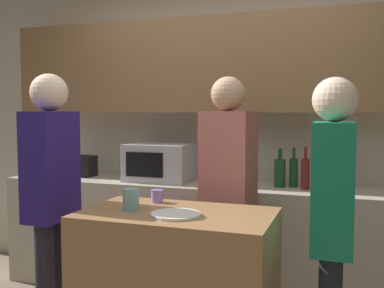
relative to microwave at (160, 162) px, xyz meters
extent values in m
cube|color=beige|center=(0.51, 0.37, 0.31)|extent=(6.40, 0.08, 2.70)
cube|color=olive|center=(0.51, 0.17, 0.78)|extent=(3.74, 0.32, 0.75)
cube|color=#B7AD99|center=(0.51, 0.02, -0.60)|extent=(3.60, 0.62, 0.89)
cube|color=#B7BABC|center=(0.00, 0.00, 0.00)|extent=(0.52, 0.38, 0.30)
cube|color=black|center=(-0.05, -0.19, 0.00)|extent=(0.31, 0.01, 0.19)
cube|color=black|center=(-0.76, 0.00, -0.06)|extent=(0.26, 0.16, 0.18)
cube|color=black|center=(-0.81, 0.00, 0.03)|extent=(0.02, 0.11, 0.01)
cube|color=black|center=(-0.71, 0.00, 0.03)|extent=(0.02, 0.11, 0.01)
cylinder|color=#194723|center=(0.97, 0.01, -0.05)|extent=(0.08, 0.08, 0.21)
cylinder|color=#194723|center=(0.97, 0.01, 0.10)|extent=(0.03, 0.03, 0.08)
cylinder|color=#194723|center=(1.06, 0.04, -0.04)|extent=(0.06, 0.06, 0.21)
cylinder|color=#194723|center=(1.06, 0.04, 0.11)|extent=(0.02, 0.02, 0.08)
cylinder|color=maroon|center=(1.16, -0.04, -0.04)|extent=(0.06, 0.06, 0.22)
cylinder|color=maroon|center=(1.16, -0.04, 0.12)|extent=(0.02, 0.02, 0.09)
cylinder|color=silver|center=(1.28, 0.06, -0.06)|extent=(0.08, 0.08, 0.18)
cylinder|color=silver|center=(1.28, 0.06, 0.07)|extent=(0.03, 0.03, 0.07)
cylinder|color=#194723|center=(1.36, 0.06, -0.06)|extent=(0.08, 0.08, 0.17)
cylinder|color=#194723|center=(1.36, 0.06, 0.06)|extent=(0.03, 0.03, 0.07)
cylinder|color=white|center=(0.61, -1.20, -0.12)|extent=(0.26, 0.26, 0.01)
cylinder|color=#A478DA|center=(0.37, -0.92, -0.09)|extent=(0.07, 0.07, 0.08)
cylinder|color=#7DB6B3|center=(0.32, -1.16, -0.07)|extent=(0.09, 0.09, 0.12)
cylinder|color=black|center=(-0.22, -1.04, -0.64)|extent=(0.11, 0.11, 0.81)
cube|color=navy|center=(-0.22, -1.12, 0.09)|extent=(0.19, 0.34, 0.64)
sphere|color=beige|center=(-0.22, -1.12, 0.52)|extent=(0.22, 0.22, 0.22)
cube|color=#177652|center=(1.38, -1.10, 0.05)|extent=(0.19, 0.34, 0.62)
sphere|color=beige|center=(1.38, -1.10, 0.47)|extent=(0.21, 0.21, 0.21)
cylinder|color=black|center=(0.79, -0.57, -0.64)|extent=(0.11, 0.11, 0.81)
cylinder|color=black|center=(0.63, -0.53, -0.64)|extent=(0.11, 0.11, 0.81)
cube|color=#975049|center=(0.71, -0.55, 0.09)|extent=(0.37, 0.26, 0.64)
sphere|color=tan|center=(0.71, -0.55, 0.52)|extent=(0.22, 0.22, 0.22)
camera|label=1|loc=(1.43, -3.34, 0.42)|focal=42.00mm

